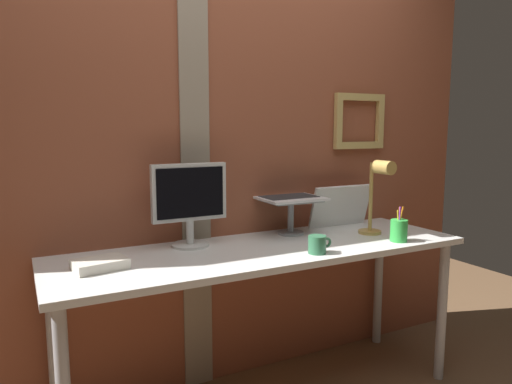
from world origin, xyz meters
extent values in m
cube|color=brown|center=(0.00, 0.36, 1.17)|extent=(3.26, 0.12, 2.35)
cube|color=gray|center=(-0.14, 0.29, 1.17)|extent=(0.15, 0.01, 2.35)
cube|color=tan|center=(0.87, 0.28, 1.51)|extent=(0.35, 0.03, 0.04)
cube|color=tan|center=(0.87, 0.28, 1.23)|extent=(0.35, 0.03, 0.04)
cube|color=tan|center=(0.72, 0.28, 1.37)|extent=(0.04, 0.03, 0.24)
cube|color=tan|center=(1.03, 0.28, 1.37)|extent=(0.04, 0.03, 0.24)
cube|color=white|center=(0.10, -0.01, 0.76)|extent=(1.97, 0.61, 0.03)
cylinder|color=#B2B2B7|center=(1.03, -0.25, 0.37)|extent=(0.05, 0.05, 0.75)
cylinder|color=#B2B2B7|center=(-0.83, 0.24, 0.37)|extent=(0.05, 0.05, 0.75)
cylinder|color=#B2B2B7|center=(1.03, 0.24, 0.37)|extent=(0.05, 0.05, 0.75)
cylinder|color=silver|center=(-0.21, 0.18, 0.78)|extent=(0.18, 0.18, 0.01)
cylinder|color=silver|center=(-0.21, 0.18, 0.84)|extent=(0.04, 0.04, 0.11)
cube|color=silver|center=(-0.21, 0.18, 1.04)|extent=(0.36, 0.04, 0.27)
cube|color=black|center=(-0.21, 0.16, 1.04)|extent=(0.32, 0.00, 0.23)
cylinder|color=gray|center=(0.35, 0.18, 0.78)|extent=(0.14, 0.14, 0.01)
cylinder|color=gray|center=(0.35, 0.18, 0.87)|extent=(0.03, 0.03, 0.16)
cube|color=gray|center=(0.35, 0.18, 0.96)|extent=(0.28, 0.22, 0.01)
cube|color=white|center=(0.35, 0.18, 0.97)|extent=(0.32, 0.26, 0.01)
cube|color=#2D2D30|center=(0.35, 0.20, 0.97)|extent=(0.28, 0.17, 0.00)
cube|color=white|center=(0.35, 0.33, 1.07)|extent=(0.32, 0.05, 0.19)
cube|color=black|center=(0.35, 0.32, 1.07)|extent=(0.29, 0.04, 0.16)
cube|color=white|center=(0.70, 0.21, 0.89)|extent=(0.39, 0.08, 0.24)
cylinder|color=tan|center=(0.73, -0.01, 0.78)|extent=(0.12, 0.12, 0.02)
cylinder|color=tan|center=(0.73, -0.01, 0.97)|extent=(0.02, 0.02, 0.36)
cylinder|color=tan|center=(0.73, -0.10, 1.14)|extent=(0.07, 0.11, 0.07)
cylinder|color=green|center=(0.74, -0.21, 0.83)|extent=(0.08, 0.08, 0.11)
cylinder|color=orange|center=(0.74, -0.21, 0.87)|extent=(0.01, 0.03, 0.16)
cylinder|color=orange|center=(0.74, -0.21, 0.87)|extent=(0.02, 0.04, 0.17)
cylinder|color=yellow|center=(0.74, -0.20, 0.86)|extent=(0.02, 0.02, 0.14)
cylinder|color=purple|center=(0.74, -0.21, 0.87)|extent=(0.02, 0.02, 0.16)
cylinder|color=#33724C|center=(0.25, -0.21, 0.82)|extent=(0.08, 0.08, 0.08)
torus|color=#33724C|center=(0.30, -0.21, 0.82)|extent=(0.05, 0.01, 0.05)
cube|color=silver|center=(-0.65, -0.01, 0.80)|extent=(0.22, 0.17, 0.04)
camera|label=1|loc=(-0.93, -1.89, 1.34)|focal=32.87mm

